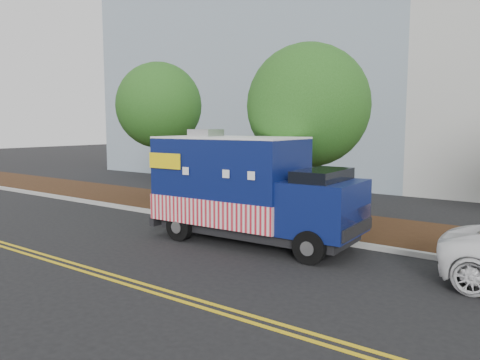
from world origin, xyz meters
The scene contains 9 objects.
ground centered at (0.00, 0.00, 0.00)m, with size 120.00×120.00×0.00m, color black.
curb centered at (0.00, 1.40, 0.07)m, with size 120.00×0.18×0.15m, color #9E9E99.
mulch_strip centered at (0.00, 3.50, 0.07)m, with size 120.00×4.00×0.15m, color black.
centerline_near centered at (0.00, -4.45, 0.01)m, with size 120.00×0.10×0.01m, color gold.
centerline_far centered at (0.00, -4.70, 0.01)m, with size 120.00×0.10×0.01m, color gold.
tree_a centered at (-6.46, 3.70, 4.38)m, with size 3.85×3.85×6.31m.
tree_b centered at (1.42, 3.07, 4.17)m, with size 4.21×4.21×6.28m.
sign_post centered at (-1.85, 1.55, 1.20)m, with size 0.06×0.06×2.40m, color #473828.
food_truck centered at (0.96, 0.05, 1.53)m, with size 6.53×2.69×3.39m.
Camera 1 is at (9.09, -11.29, 3.55)m, focal length 35.00 mm.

